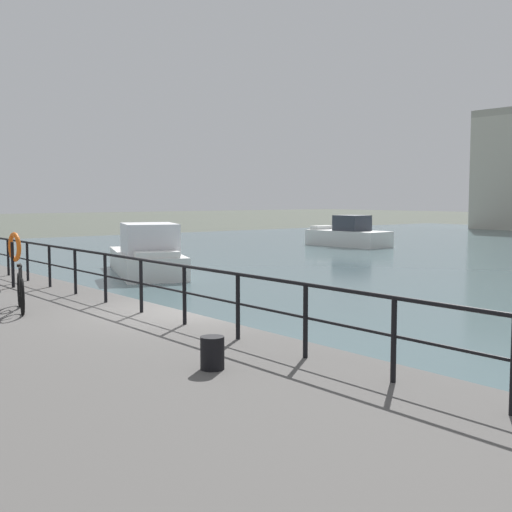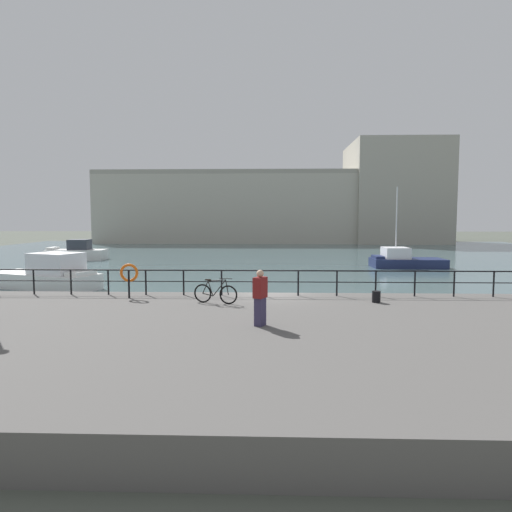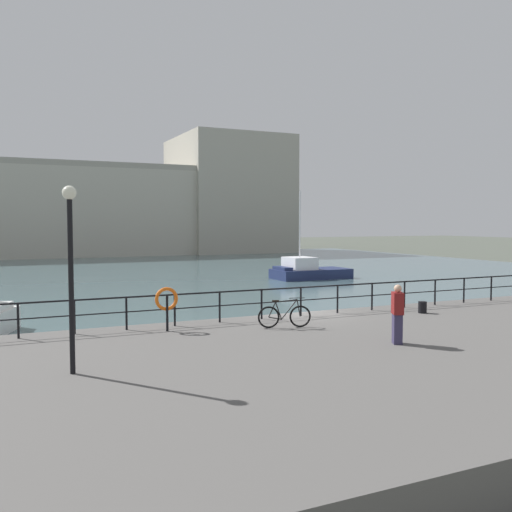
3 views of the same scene
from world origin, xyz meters
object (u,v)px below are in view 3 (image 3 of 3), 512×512
object	(u,v)px
mooring_bollard	(422,307)
moored_small_launch	(308,271)
life_ring_stand	(167,300)
parked_bicycle	(284,316)
quay_lamp_post	(70,253)
standing_person	(397,314)
harbor_building	(129,207)

from	to	relation	value
mooring_bollard	moored_small_launch	bearing A→B (deg)	71.20
moored_small_launch	life_ring_stand	world-z (taller)	moored_small_launch
parked_bicycle	quay_lamp_post	bearing A→B (deg)	-141.35
moored_small_launch	standing_person	distance (m)	27.38
parked_bicycle	standing_person	distance (m)	3.95
parked_bicycle	quay_lamp_post	distance (m)	7.93
parked_bicycle	quay_lamp_post	xyz separation A→B (m)	(-6.99, -2.91, 2.37)
mooring_bollard	standing_person	distance (m)	5.90
life_ring_stand	mooring_bollard	bearing A→B (deg)	-4.00
harbor_building	quay_lamp_post	size ratio (longest dim) A/B	13.29
harbor_building	quay_lamp_post	world-z (taller)	harbor_building
harbor_building	life_ring_stand	bearing A→B (deg)	-101.23
harbor_building	mooring_bollard	distance (m)	61.26
moored_small_launch	quay_lamp_post	world-z (taller)	moored_small_launch
mooring_bollard	quay_lamp_post	bearing A→B (deg)	-165.78
life_ring_stand	quay_lamp_post	distance (m)	5.52
moored_small_launch	mooring_bollard	size ratio (longest dim) A/B	15.25
life_ring_stand	moored_small_launch	bearing A→B (deg)	50.11
parked_bicycle	standing_person	size ratio (longest dim) A/B	1.02
moored_small_launch	quay_lamp_post	xyz separation A→B (m)	(-20.26, -24.24, 3.06)
moored_small_launch	mooring_bollard	xyz separation A→B (m)	(-7.12, -20.91, 0.52)
life_ring_stand	harbor_building	bearing A→B (deg)	78.77
harbor_building	life_ring_stand	world-z (taller)	harbor_building
mooring_bollard	standing_person	world-z (taller)	standing_person
parked_bicycle	standing_person	world-z (taller)	standing_person
quay_lamp_post	standing_person	bearing A→B (deg)	-3.78
parked_bicycle	life_ring_stand	xyz separation A→B (m)	(-3.64, 1.10, 0.59)
moored_small_launch	parked_bicycle	bearing A→B (deg)	58.04
moored_small_launch	parked_bicycle	size ratio (longest dim) A/B	3.91
harbor_building	quay_lamp_post	xyz separation A→B (m)	(-15.32, -64.33, -2.70)
harbor_building	parked_bicycle	xyz separation A→B (m)	(-8.34, -61.42, -5.07)
mooring_bollard	life_ring_stand	size ratio (longest dim) A/B	0.31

